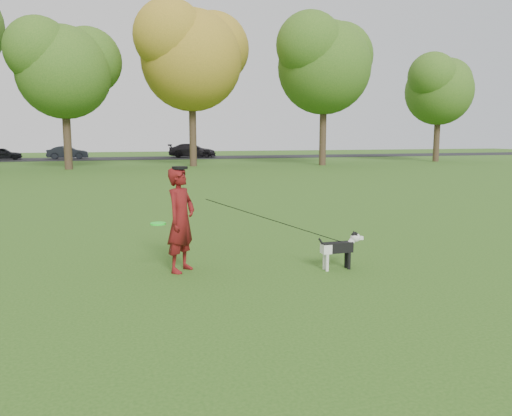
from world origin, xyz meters
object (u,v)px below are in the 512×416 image
object	(u,v)px
car_left	(2,154)
dog	(341,246)
car_right	(192,151)
man	(181,220)
car_mid	(68,153)

from	to	relation	value
car_left	dog	bearing A→B (deg)	-167.59
dog	car_right	bearing A→B (deg)	83.27
man	car_right	distance (m)	40.77
car_left	man	bearing A→B (deg)	-170.55
dog	car_mid	bearing A→B (deg)	98.90
dog	car_right	distance (m)	41.03
man	car_mid	xyz separation A→B (m)	(-3.99, 40.13, -0.21)
car_mid	car_right	xyz separation A→B (m)	(11.19, 0.00, 0.08)
dog	car_mid	world-z (taller)	car_mid
dog	car_left	world-z (taller)	car_left
man	car_left	xyz separation A→B (m)	(-9.28, 40.13, -0.25)
car_right	man	bearing A→B (deg)	-178.88
car_mid	car_right	size ratio (longest dim) A/B	0.77
dog	car_right	size ratio (longest dim) A/B	0.17
car_mid	car_right	distance (m)	11.19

